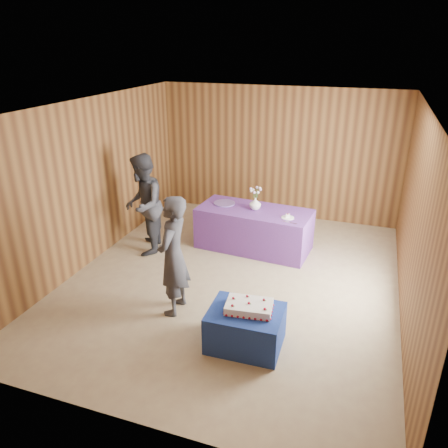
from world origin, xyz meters
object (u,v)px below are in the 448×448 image
at_px(sheet_cake, 249,307).
at_px(vase, 255,204).
at_px(guest_left, 173,256).
at_px(serving_table, 254,229).
at_px(guest_right, 143,205).
at_px(cake_table, 245,328).

distance_m(sheet_cake, vase, 2.79).
bearing_deg(vase, guest_left, -102.58).
relative_size(serving_table, guest_right, 1.12).
bearing_deg(guest_left, serving_table, 164.51).
xyz_separation_m(serving_table, guest_right, (-1.79, -0.75, 0.52)).
distance_m(cake_table, serving_table, 2.77).
bearing_deg(guest_right, guest_left, 20.57).
bearing_deg(sheet_cake, vase, 97.16).
xyz_separation_m(serving_table, sheet_cake, (0.67, -2.67, 0.18)).
bearing_deg(guest_right, sheet_cake, 32.70).
bearing_deg(cake_table, guest_left, 158.80).
distance_m(cake_table, vase, 2.86).
bearing_deg(serving_table, guest_left, -97.60).
xyz_separation_m(sheet_cake, vase, (-0.66, 2.69, 0.31)).
relative_size(sheet_cake, guest_left, 0.37).
distance_m(sheet_cake, guest_right, 3.14).
xyz_separation_m(cake_table, sheet_cake, (0.03, 0.03, 0.30)).
bearing_deg(cake_table, vase, 101.73).
height_order(cake_table, guest_right, guest_right).
height_order(cake_table, vase, vase).
distance_m(serving_table, guest_left, 2.39).
xyz_separation_m(vase, guest_right, (-1.80, -0.78, 0.03)).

